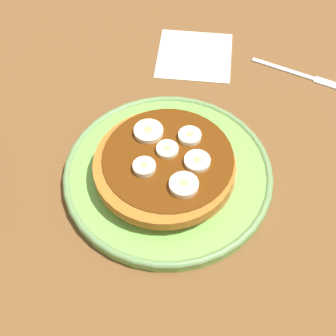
{
  "coord_description": "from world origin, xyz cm",
  "views": [
    {
      "loc": [
        -3.02,
        -35.13,
        49.62
      ],
      "look_at": [
        0.0,
        0.0,
        1.99
      ],
      "focal_mm": 52.8,
      "sensor_mm": 36.0,
      "label": 1
    }
  ],
  "objects_px": {
    "plate": "(168,174)",
    "pancake_stack": "(166,165)",
    "fork": "(300,74)",
    "banana_slice_0": "(165,150)",
    "banana_slice_5": "(190,136)",
    "banana_slice_1": "(149,132)",
    "banana_slice_4": "(144,167)",
    "banana_slice_2": "(197,161)",
    "napkin": "(194,55)",
    "banana_slice_3": "(184,185)"
  },
  "relations": [
    {
      "from": "plate",
      "to": "pancake_stack",
      "type": "bearing_deg",
      "value": -160.9
    },
    {
      "from": "fork",
      "to": "banana_slice_0",
      "type": "bearing_deg",
      "value": -143.32
    },
    {
      "from": "banana_slice_0",
      "to": "banana_slice_5",
      "type": "xyz_separation_m",
      "value": [
        0.03,
        0.02,
        0.0
      ]
    },
    {
      "from": "banana_slice_0",
      "to": "banana_slice_1",
      "type": "distance_m",
      "value": 0.03
    },
    {
      "from": "banana_slice_1",
      "to": "banana_slice_4",
      "type": "xyz_separation_m",
      "value": [
        -0.01,
        -0.05,
        0.0
      ]
    },
    {
      "from": "banana_slice_1",
      "to": "banana_slice_5",
      "type": "height_order",
      "value": "same"
    },
    {
      "from": "banana_slice_2",
      "to": "fork",
      "type": "distance_m",
      "value": 0.25
    },
    {
      "from": "plate",
      "to": "fork",
      "type": "xyz_separation_m",
      "value": [
        0.21,
        0.17,
        -0.01
      ]
    },
    {
      "from": "banana_slice_1",
      "to": "plate",
      "type": "bearing_deg",
      "value": -62.24
    },
    {
      "from": "banana_slice_0",
      "to": "banana_slice_5",
      "type": "distance_m",
      "value": 0.04
    },
    {
      "from": "banana_slice_1",
      "to": "napkin",
      "type": "xyz_separation_m",
      "value": [
        0.08,
        0.18,
        -0.04
      ]
    },
    {
      "from": "plate",
      "to": "banana_slice_4",
      "type": "bearing_deg",
      "value": -153.12
    },
    {
      "from": "pancake_stack",
      "to": "banana_slice_2",
      "type": "height_order",
      "value": "banana_slice_2"
    },
    {
      "from": "banana_slice_1",
      "to": "napkin",
      "type": "bearing_deg",
      "value": 66.49
    },
    {
      "from": "banana_slice_5",
      "to": "plate",
      "type": "bearing_deg",
      "value": -136.37
    },
    {
      "from": "pancake_stack",
      "to": "banana_slice_0",
      "type": "bearing_deg",
      "value": 90.01
    },
    {
      "from": "banana_slice_0",
      "to": "napkin",
      "type": "bearing_deg",
      "value": 73.64
    },
    {
      "from": "banana_slice_1",
      "to": "banana_slice_5",
      "type": "bearing_deg",
      "value": -13.13
    },
    {
      "from": "banana_slice_1",
      "to": "napkin",
      "type": "relative_size",
      "value": 0.32
    },
    {
      "from": "banana_slice_4",
      "to": "banana_slice_5",
      "type": "xyz_separation_m",
      "value": [
        0.06,
        0.04,
        -0.0
      ]
    },
    {
      "from": "banana_slice_2",
      "to": "banana_slice_3",
      "type": "height_order",
      "value": "banana_slice_3"
    },
    {
      "from": "banana_slice_4",
      "to": "banana_slice_1",
      "type": "bearing_deg",
      "value": 81.25
    },
    {
      "from": "banana_slice_4",
      "to": "napkin",
      "type": "xyz_separation_m",
      "value": [
        0.09,
        0.23,
        -0.04
      ]
    },
    {
      "from": "banana_slice_5",
      "to": "napkin",
      "type": "bearing_deg",
      "value": 81.06
    },
    {
      "from": "banana_slice_1",
      "to": "fork",
      "type": "distance_m",
      "value": 0.26
    },
    {
      "from": "banana_slice_0",
      "to": "banana_slice_1",
      "type": "xyz_separation_m",
      "value": [
        -0.02,
        0.03,
        0.0
      ]
    },
    {
      "from": "banana_slice_0",
      "to": "fork",
      "type": "height_order",
      "value": "banana_slice_0"
    },
    {
      "from": "pancake_stack",
      "to": "banana_slice_0",
      "type": "relative_size",
      "value": 6.62
    },
    {
      "from": "banana_slice_3",
      "to": "banana_slice_5",
      "type": "bearing_deg",
      "value": 78.28
    },
    {
      "from": "plate",
      "to": "banana_slice_2",
      "type": "xyz_separation_m",
      "value": [
        0.03,
        -0.01,
        0.04
      ]
    },
    {
      "from": "banana_slice_3",
      "to": "fork",
      "type": "relative_size",
      "value": 0.29
    },
    {
      "from": "pancake_stack",
      "to": "plate",
      "type": "bearing_deg",
      "value": 19.1
    },
    {
      "from": "banana_slice_0",
      "to": "pancake_stack",
      "type": "bearing_deg",
      "value": -89.99
    },
    {
      "from": "banana_slice_3",
      "to": "banana_slice_4",
      "type": "distance_m",
      "value": 0.05
    },
    {
      "from": "napkin",
      "to": "plate",
      "type": "bearing_deg",
      "value": -104.96
    },
    {
      "from": "banana_slice_5",
      "to": "banana_slice_2",
      "type": "bearing_deg",
      "value": -83.55
    },
    {
      "from": "banana_slice_2",
      "to": "banana_slice_5",
      "type": "xyz_separation_m",
      "value": [
        -0.0,
        0.04,
        0.0
      ]
    },
    {
      "from": "napkin",
      "to": "pancake_stack",
      "type": "bearing_deg",
      "value": -105.62
    },
    {
      "from": "banana_slice_2",
      "to": "banana_slice_4",
      "type": "xyz_separation_m",
      "value": [
        -0.06,
        -0.0,
        0.0
      ]
    },
    {
      "from": "banana_slice_2",
      "to": "banana_slice_3",
      "type": "relative_size",
      "value": 0.92
    },
    {
      "from": "banana_slice_3",
      "to": "banana_slice_4",
      "type": "relative_size",
      "value": 1.25
    },
    {
      "from": "banana_slice_0",
      "to": "banana_slice_4",
      "type": "distance_m",
      "value": 0.03
    },
    {
      "from": "banana_slice_2",
      "to": "fork",
      "type": "relative_size",
      "value": 0.26
    },
    {
      "from": "plate",
      "to": "banana_slice_5",
      "type": "bearing_deg",
      "value": 43.63
    },
    {
      "from": "pancake_stack",
      "to": "banana_slice_2",
      "type": "distance_m",
      "value": 0.04
    },
    {
      "from": "banana_slice_0",
      "to": "banana_slice_2",
      "type": "distance_m",
      "value": 0.04
    },
    {
      "from": "plate",
      "to": "banana_slice_5",
      "type": "height_order",
      "value": "banana_slice_5"
    },
    {
      "from": "banana_slice_3",
      "to": "fork",
      "type": "height_order",
      "value": "banana_slice_3"
    },
    {
      "from": "plate",
      "to": "pancake_stack",
      "type": "height_order",
      "value": "pancake_stack"
    },
    {
      "from": "plate",
      "to": "napkin",
      "type": "bearing_deg",
      "value": 75.04
    }
  ]
}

